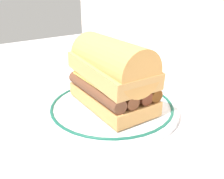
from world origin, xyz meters
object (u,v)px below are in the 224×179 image
(plate, at_px, (112,107))
(salt_shaker, at_px, (142,62))
(sausage_sandwich, at_px, (112,74))
(drinking_glass, at_px, (88,59))

(plate, xyz_separation_m, salt_shaker, (-0.11, 0.18, 0.03))
(sausage_sandwich, bearing_deg, plate, -176.79)
(plate, distance_m, salt_shaker, 0.22)
(drinking_glass, bearing_deg, salt_shaker, 51.64)
(sausage_sandwich, bearing_deg, salt_shaker, 125.05)
(plate, height_order, salt_shaker, salt_shaker)
(drinking_glass, height_order, salt_shaker, drinking_glass)
(drinking_glass, distance_m, salt_shaker, 0.14)
(drinking_glass, xyz_separation_m, salt_shaker, (0.09, 0.11, -0.01))
(plate, height_order, sausage_sandwich, sausage_sandwich)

